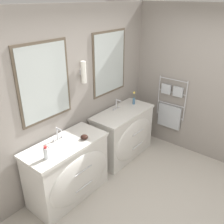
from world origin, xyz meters
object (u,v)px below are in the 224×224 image
vanity_right (124,134)px  amenity_bowl (84,137)px  vanity_left (69,170)px  flower_vase (134,99)px  toiletry_bottle (46,153)px

vanity_right → amenity_bowl: 1.17m
vanity_left → flower_vase: bearing=2.4°
vanity_left → vanity_right: 1.31m
toiletry_bottle → vanity_left: bearing=8.6°
amenity_bowl → vanity_left: bearing=159.4°
toiletry_bottle → vanity_right: bearing=1.9°
vanity_right → amenity_bowl: size_ratio=11.27×
vanity_left → amenity_bowl: amenity_bowl is taller
toiletry_bottle → amenity_bowl: size_ratio=1.66×
vanity_right → toiletry_bottle: (-1.68, -0.06, 0.51)m
flower_vase → vanity_right: bearing=-169.5°
amenity_bowl → vanity_right: bearing=4.9°
flower_vase → vanity_left: bearing=-177.6°
flower_vase → toiletry_bottle: bearing=-176.5°
amenity_bowl → flower_vase: size_ratio=0.43×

